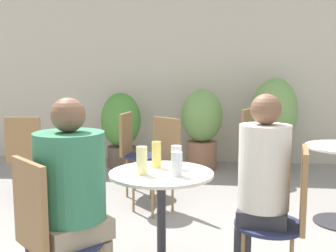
% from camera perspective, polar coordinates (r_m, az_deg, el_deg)
% --- Properties ---
extents(storefront_wall, '(10.00, 0.06, 3.00)m').
position_cam_1_polar(storefront_wall, '(6.08, 4.59, 8.93)').
color(storefront_wall, beige).
rests_on(storefront_wall, ground_plane).
extents(cafe_table_near, '(0.68, 0.68, 0.71)m').
position_cam_1_polar(cafe_table_near, '(2.63, -0.97, -11.41)').
color(cafe_table_near, '#2D2D33').
rests_on(cafe_table_near, ground_plane).
extents(bistro_chair_0, '(0.48, 0.48, 0.92)m').
position_cam_1_polar(bistro_chair_0, '(2.21, -17.07, -14.01)').
color(bistro_chair_0, '#232847').
rests_on(bistro_chair_0, ground_plane).
extents(bistro_chair_1, '(0.45, 0.43, 0.92)m').
position_cam_1_polar(bistro_chair_1, '(2.49, 16.86, -11.55)').
color(bistro_chair_1, '#232847').
rests_on(bistro_chair_1, ground_plane).
extents(bistro_chair_2, '(0.42, 0.43, 0.92)m').
position_cam_1_polar(bistro_chair_2, '(4.35, -19.81, -3.53)').
color(bistro_chair_2, '#232847').
rests_on(bistro_chair_2, ground_plane).
extents(bistro_chair_3, '(0.48, 0.48, 0.92)m').
position_cam_1_polar(bistro_chair_3, '(3.89, -1.16, -4.37)').
color(bistro_chair_3, '#232847').
rests_on(bistro_chair_3, ground_plane).
extents(bistro_chair_4, '(0.43, 0.42, 0.92)m').
position_cam_1_polar(bistro_chair_4, '(4.41, -5.00, -2.96)').
color(bistro_chair_4, '#232847').
rests_on(bistro_chair_4, ground_plane).
extents(bistro_chair_5, '(0.47, 0.45, 0.92)m').
position_cam_1_polar(bistro_chair_5, '(4.99, 12.28, -1.89)').
color(bistro_chair_5, '#232847').
rests_on(bistro_chair_5, ground_plane).
extents(seated_person_0, '(0.48, 0.48, 1.22)m').
position_cam_1_polar(seated_person_0, '(2.22, -13.58, -9.08)').
color(seated_person_0, gray).
rests_on(seated_person_0, ground_plane).
extents(seated_person_1, '(0.34, 0.31, 1.23)m').
position_cam_1_polar(seated_person_1, '(2.44, 13.44, -7.16)').
color(seated_person_1, '#2D2D33').
rests_on(seated_person_1, ground_plane).
extents(beer_glass_0, '(0.07, 0.07, 0.18)m').
position_cam_1_polar(beer_glass_0, '(2.50, -3.81, -5.02)').
color(beer_glass_0, beige).
rests_on(beer_glass_0, cafe_table_near).
extents(beer_glass_1, '(0.07, 0.07, 0.15)m').
position_cam_1_polar(beer_glass_1, '(2.46, 1.28, -5.51)').
color(beer_glass_1, silver).
rests_on(beer_glass_1, cafe_table_near).
extents(beer_glass_2, '(0.07, 0.07, 0.16)m').
position_cam_1_polar(beer_glass_2, '(2.64, 1.22, -4.54)').
color(beer_glass_2, silver).
rests_on(beer_glass_2, cafe_table_near).
extents(beer_glass_3, '(0.06, 0.06, 0.18)m').
position_cam_1_polar(beer_glass_3, '(2.68, -1.68, -4.16)').
color(beer_glass_3, '#DBC65B').
rests_on(beer_glass_3, cafe_table_near).
extents(potted_plant_0, '(0.57, 0.57, 1.09)m').
position_cam_1_polar(potted_plant_0, '(5.71, -6.83, 0.01)').
color(potted_plant_0, brown).
rests_on(potted_plant_0, ground_plane).
extents(potted_plant_1, '(0.58, 0.58, 1.14)m').
position_cam_1_polar(potted_plant_1, '(5.59, 4.91, 0.18)').
color(potted_plant_1, '#93664C').
rests_on(potted_plant_1, ground_plane).
extents(potted_plant_2, '(0.63, 0.63, 1.30)m').
position_cam_1_polar(potted_plant_2, '(5.69, 15.17, 1.30)').
color(potted_plant_2, '#47423D').
rests_on(potted_plant_2, ground_plane).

